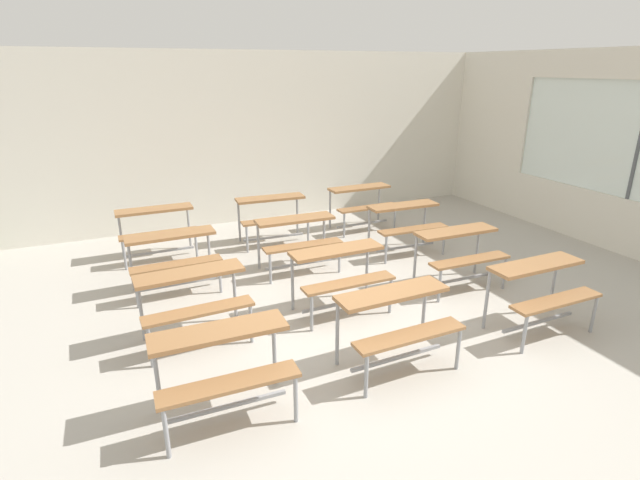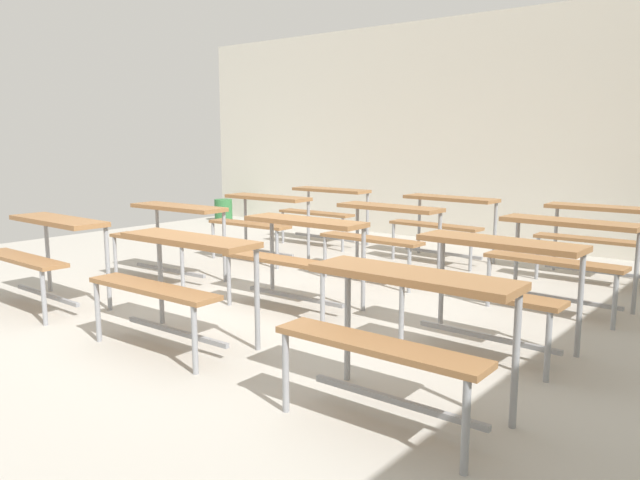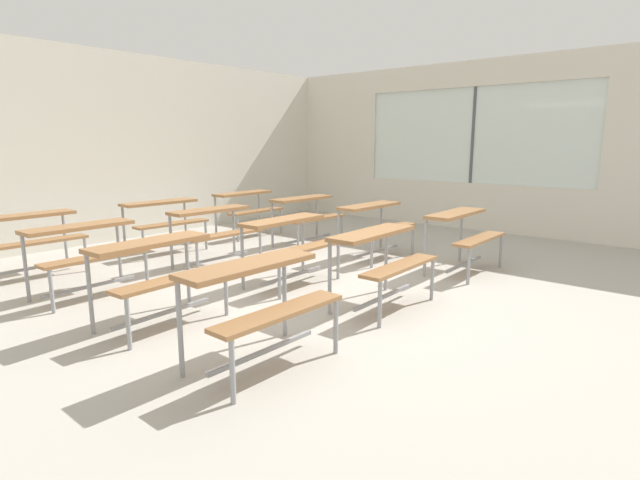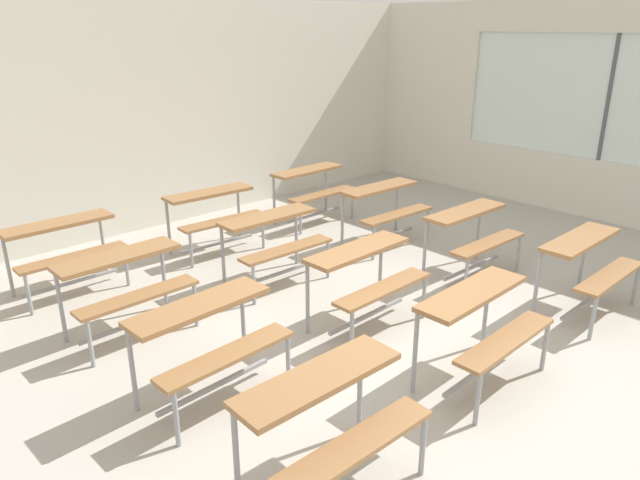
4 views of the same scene
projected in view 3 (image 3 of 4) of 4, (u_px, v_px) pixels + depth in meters
The scene contains 15 objects.
ground at pixel (313, 298), 5.25m from camera, with size 10.00×9.00×0.05m, color #ADA89E.
wall_back at pixel (96, 148), 7.80m from camera, with size 10.00×0.12×3.00m, color silver.
wall_right at pixel (507, 150), 8.63m from camera, with size 0.12×9.00×3.00m.
desk_bench_r0c0 at pixel (259, 289), 3.55m from camera, with size 1.11×0.61×0.74m.
desk_bench_r0c1 at pixel (382, 250), 4.82m from camera, with size 1.11×0.62×0.74m.
desk_bench_r0c2 at pixel (464, 227), 6.13m from camera, with size 1.11×0.60×0.74m.
desk_bench_r1c0 at pixel (158, 262), 4.36m from camera, with size 1.13×0.64×0.74m.
desk_bench_r1c1 at pixel (290, 235), 5.60m from camera, with size 1.11×0.61×0.74m.
desk_bench_r1c2 at pixel (376, 218), 6.87m from camera, with size 1.11×0.61×0.74m.
desk_bench_r2c0 at pixel (85, 243), 5.18m from camera, with size 1.11×0.61×0.74m.
desk_bench_r2c1 at pixel (215, 223), 6.43m from camera, with size 1.11×0.62×0.74m.
desk_bench_r2c2 at pixel (307, 209), 7.75m from camera, with size 1.12×0.63×0.74m.
desk_bench_r3c0 at pixel (30, 230), 5.95m from camera, with size 1.10×0.60×0.74m.
desk_bench_r3c1 at pixel (164, 214), 7.25m from camera, with size 1.13×0.65×0.74m.
desk_bench_r3c2 at pixel (248, 203), 8.53m from camera, with size 1.11×0.61×0.74m.
Camera 3 is at (-3.80, -3.30, 1.60)m, focal length 28.00 mm.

